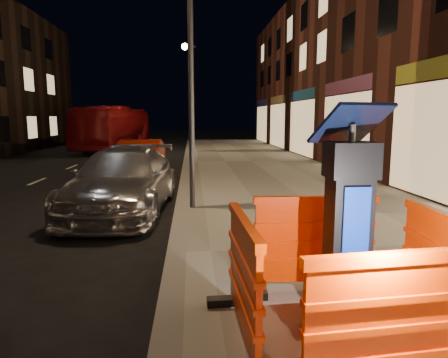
{
  "coord_description": "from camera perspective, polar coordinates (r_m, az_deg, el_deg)",
  "views": [
    {
      "loc": [
        0.25,
        -5.81,
        2.17
      ],
      "look_at": [
        0.8,
        1.0,
        1.1
      ],
      "focal_mm": 32.0,
      "sensor_mm": 36.0,
      "label": 1
    }
  ],
  "objects": [
    {
      "name": "kerb",
      "position": [
        6.18,
        -6.79,
        -10.97
      ],
      "size": [
        0.3,
        60.0,
        0.15
      ],
      "primitive_type": "cube",
      "color": "slate",
      "rests_on": "ground"
    },
    {
      "name": "parking_kiosk",
      "position": [
        3.83,
        17.25,
        -6.87
      ],
      "size": [
        0.64,
        0.64,
        2.01
      ],
      "primitive_type": "cube",
      "rotation": [
        0.0,
        0.0,
        0.0
      ],
      "color": "black",
      "rests_on": "sidewalk"
    },
    {
      "name": "barrier_bldgside",
      "position": [
        4.39,
        28.8,
        -11.61
      ],
      "size": [
        0.64,
        1.46,
        1.12
      ],
      "primitive_type": "cube",
      "rotation": [
        0.0,
        0.0,
        1.54
      ],
      "color": "#FF3700",
      "rests_on": "sidewalk"
    },
    {
      "name": "barrier_back",
      "position": [
        4.81,
        12.78,
        -8.98
      ],
      "size": [
        1.47,
        0.66,
        1.12
      ],
      "primitive_type": "cube",
      "rotation": [
        0.0,
        0.0,
        -0.05
      ],
      "color": "#FF3700",
      "rests_on": "sidewalk"
    },
    {
      "name": "sidewalk",
      "position": [
        6.76,
        19.94,
        -9.7
      ],
      "size": [
        6.0,
        60.0,
        0.15
      ],
      "primitive_type": "cube",
      "color": "gray",
      "rests_on": "ground"
    },
    {
      "name": "street_lamp_far",
      "position": [
        23.83,
        -4.68,
        11.2
      ],
      "size": [
        0.12,
        0.12,
        6.0
      ],
      "primitive_type": "cylinder",
      "color": "#3F3F44",
      "rests_on": "sidewalk"
    },
    {
      "name": "car_silver",
      "position": [
        9.6,
        -14.01,
        -4.44
      ],
      "size": [
        2.35,
        5.08,
        1.44
      ],
      "primitive_type": "imported",
      "rotation": [
        0.0,
        0.0,
        -0.07
      ],
      "color": "#B9B9BE",
      "rests_on": "ground"
    },
    {
      "name": "street_lamp_mid",
      "position": [
        8.87,
        -4.75,
        15.21
      ],
      "size": [
        0.12,
        0.12,
        6.0
      ],
      "primitive_type": "cylinder",
      "color": "#3F3F44",
      "rests_on": "sidewalk"
    },
    {
      "name": "bus_doubledecker",
      "position": [
        27.92,
        -15.17,
        4.11
      ],
      "size": [
        3.5,
        10.38,
        2.83
      ],
      "primitive_type": "imported",
      "rotation": [
        0.0,
        0.0,
        -0.11
      ],
      "color": "maroon",
      "rests_on": "ground"
    },
    {
      "name": "car_red",
      "position": [
        14.24,
        -11.85,
        -0.07
      ],
      "size": [
        1.49,
        4.17,
        1.37
      ],
      "primitive_type": "imported",
      "rotation": [
        0.0,
        0.0,
        -0.01
      ],
      "color": "#A21C02",
      "rests_on": "ground"
    },
    {
      "name": "ground_plane",
      "position": [
        6.21,
        -6.77,
        -11.62
      ],
      "size": [
        120.0,
        120.0,
        0.0
      ],
      "primitive_type": "plane",
      "color": "black",
      "rests_on": "ground"
    },
    {
      "name": "barrier_kerbside",
      "position": [
        3.74,
        2.84,
        -14.06
      ],
      "size": [
        0.65,
        1.46,
        1.12
      ],
      "primitive_type": "cube",
      "rotation": [
        0.0,
        0.0,
        1.61
      ],
      "color": "#FF3700",
      "rests_on": "sidewalk"
    },
    {
      "name": "barrier_front",
      "position": [
        3.19,
        23.54,
        -19.09
      ],
      "size": [
        1.49,
        0.72,
        1.12
      ],
      "primitive_type": "cube",
      "rotation": [
        0.0,
        0.0,
        0.09
      ],
      "color": "#FF3700",
      "rests_on": "sidewalk"
    }
  ]
}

